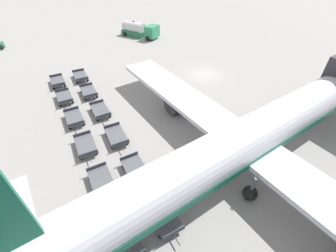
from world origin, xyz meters
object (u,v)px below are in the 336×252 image
at_px(fuel_tanker_primary, 138,30).
at_px(baggage_dolly_row_near_col_d, 86,145).
at_px(baggage_dolly_row_mid_a_col_b, 89,92).
at_px(baggage_dolly_row_mid_a_col_d, 116,136).
at_px(baggage_dolly_row_near_col_b, 64,97).
at_px(baggage_dolly_row_near_col_a, 58,82).
at_px(baggage_dolly_row_mid_a_col_f, 163,216).
at_px(baggage_dolly_row_near_col_e, 102,182).
at_px(airplane, 256,135).
at_px(baggage_dolly_row_mid_a_col_c, 100,111).
at_px(baggage_dolly_row_near_col_c, 74,118).
at_px(baggage_dolly_row_mid_a_col_e, 136,170).
at_px(baggage_dolly_row_near_col_f, 124,239).
at_px(baggage_dolly_row_mid_a_col_a, 80,76).

distance_m(fuel_tanker_primary, baggage_dolly_row_near_col_d, 32.60).
xyz_separation_m(baggage_dolly_row_mid_a_col_b, baggage_dolly_row_mid_a_col_d, (9.67, 0.47, 0.00)).
bearing_deg(baggage_dolly_row_mid_a_col_d, baggage_dolly_row_near_col_b, -160.77).
relative_size(baggage_dolly_row_near_col_a, baggage_dolly_row_near_col_b, 1.00).
bearing_deg(baggage_dolly_row_mid_a_col_f, baggage_dolly_row_near_col_e, -148.37).
relative_size(airplane, baggage_dolly_row_mid_a_col_f, 10.57).
bearing_deg(baggage_dolly_row_near_col_d, baggage_dolly_row_mid_a_col_b, 165.64).
height_order(baggage_dolly_row_near_col_a, baggage_dolly_row_mid_a_col_d, same).
relative_size(baggage_dolly_row_near_col_d, baggage_dolly_row_mid_a_col_c, 1.00).
xyz_separation_m(baggage_dolly_row_near_col_b, baggage_dolly_row_mid_a_col_c, (4.79, 3.14, 0.00)).
relative_size(airplane, baggage_dolly_row_near_col_b, 10.57).
distance_m(baggage_dolly_row_near_col_a, baggage_dolly_row_near_col_c, 9.45).
height_order(baggage_dolly_row_near_col_b, baggage_dolly_row_near_col_c, same).
bearing_deg(baggage_dolly_row_mid_a_col_d, baggage_dolly_row_near_col_c, -147.55).
distance_m(baggage_dolly_row_mid_a_col_c, baggage_dolly_row_mid_a_col_f, 14.38).
bearing_deg(baggage_dolly_row_mid_a_col_b, baggage_dolly_row_near_col_c, -28.79).
height_order(baggage_dolly_row_mid_a_col_e, baggage_dolly_row_mid_a_col_f, same).
bearing_deg(baggage_dolly_row_mid_a_col_b, baggage_dolly_row_mid_a_col_d, 2.79).
height_order(baggage_dolly_row_near_col_c, baggage_dolly_row_near_col_d, same).
height_order(baggage_dolly_row_near_col_d, baggage_dolly_row_mid_a_col_f, same).
relative_size(baggage_dolly_row_near_col_e, baggage_dolly_row_near_col_f, 0.99).
xyz_separation_m(fuel_tanker_primary, baggage_dolly_row_near_col_d, (27.96, -16.75, -0.71)).
bearing_deg(baggage_dolly_row_near_col_a, baggage_dolly_row_mid_a_col_f, 9.16).
height_order(baggage_dolly_row_near_col_e, baggage_dolly_row_near_col_f, same).
bearing_deg(baggage_dolly_row_near_col_d, fuel_tanker_primary, 149.08).
bearing_deg(airplane, baggage_dolly_row_mid_a_col_f, -81.27).
bearing_deg(baggage_dolly_row_mid_a_col_f, baggage_dolly_row_mid_a_col_b, -177.81).
height_order(baggage_dolly_row_near_col_a, baggage_dolly_row_mid_a_col_f, same).
xyz_separation_m(fuel_tanker_primary, baggage_dolly_row_mid_a_col_f, (37.47, -13.56, -0.71)).
bearing_deg(baggage_dolly_row_mid_a_col_a, baggage_dolly_row_mid_a_col_d, 2.10).
bearing_deg(baggage_dolly_row_near_col_d, baggage_dolly_row_mid_a_col_e, 31.89).
bearing_deg(fuel_tanker_primary, baggage_dolly_row_near_col_b, -43.24).
bearing_deg(baggage_dolly_row_near_col_d, baggage_dolly_row_near_col_e, 2.84).
relative_size(baggage_dolly_row_near_col_c, baggage_dolly_row_mid_a_col_c, 1.00).
height_order(fuel_tanker_primary, baggage_dolly_row_mid_a_col_a, fuel_tanker_primary).
xyz_separation_m(baggage_dolly_row_mid_a_col_d, baggage_dolly_row_mid_a_col_e, (4.80, 0.11, 0.00)).
distance_m(baggage_dolly_row_mid_a_col_a, baggage_dolly_row_mid_a_col_d, 14.49).
xyz_separation_m(fuel_tanker_primary, baggage_dolly_row_mid_a_col_a, (13.57, -14.36, -0.71)).
bearing_deg(baggage_dolly_row_near_col_e, baggage_dolly_row_mid_a_col_b, 171.18).
xyz_separation_m(airplane, baggage_dolly_row_near_col_e, (-3.38, -12.16, -2.46)).
relative_size(baggage_dolly_row_near_col_a, baggage_dolly_row_mid_a_col_c, 1.00).
height_order(baggage_dolly_row_near_col_d, baggage_dolly_row_mid_a_col_a, same).
height_order(baggage_dolly_row_near_col_d, baggage_dolly_row_near_col_f, same).
xyz_separation_m(airplane, fuel_tanker_primary, (-36.06, 4.36, -1.74)).
distance_m(baggage_dolly_row_near_col_d, baggage_dolly_row_mid_a_col_a, 14.60).
distance_m(baggage_dolly_row_near_col_e, baggage_dolly_row_mid_a_col_b, 14.48).
bearing_deg(baggage_dolly_row_mid_a_col_c, baggage_dolly_row_near_col_f, -9.32).
distance_m(baggage_dolly_row_mid_a_col_c, baggage_dolly_row_mid_a_col_e, 9.75).
bearing_deg(baggage_dolly_row_mid_a_col_b, baggage_dolly_row_mid_a_col_a, -179.28).
bearing_deg(baggage_dolly_row_mid_a_col_c, baggage_dolly_row_mid_a_col_f, 2.04).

